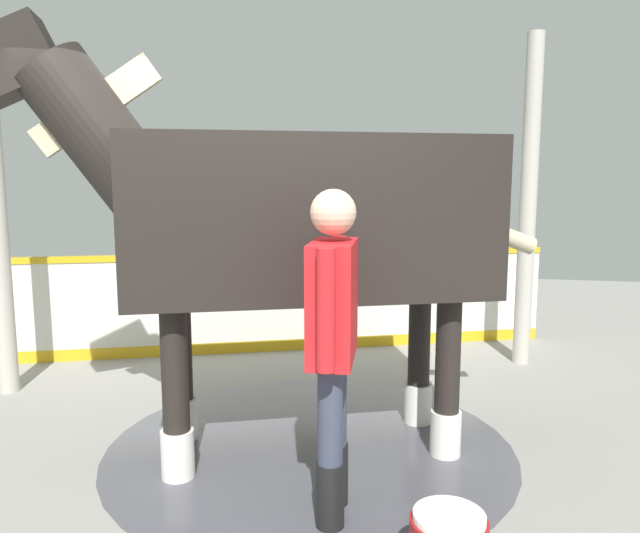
% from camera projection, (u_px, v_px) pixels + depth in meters
% --- Properties ---
extents(ground_plane, '(16.00, 16.00, 0.02)m').
position_uv_depth(ground_plane, '(257.00, 465.00, 3.79)').
color(ground_plane, gray).
extents(wet_patch, '(2.72, 2.72, 0.00)m').
position_uv_depth(wet_patch, '(310.00, 446.00, 4.03)').
color(wet_patch, '#4C4C54').
rests_on(wet_patch, ground).
extents(barrier_wall, '(2.22, 5.60, 1.05)m').
position_uv_depth(barrier_wall, '(274.00, 306.00, 6.27)').
color(barrier_wall, silver).
rests_on(barrier_wall, ground).
extents(roof_post_far, '(0.16, 0.16, 3.14)m').
position_uv_depth(roof_post_far, '(528.00, 203.00, 5.70)').
color(roof_post_far, '#B7B2A8').
rests_on(roof_post_far, ground).
extents(horse, '(1.74, 3.47, 2.72)m').
position_uv_depth(horse, '(290.00, 219.00, 3.79)').
color(horse, black).
rests_on(horse, ground).
extents(handler, '(0.69, 0.25, 1.74)m').
position_uv_depth(handler, '(333.00, 331.00, 3.07)').
color(handler, black).
rests_on(handler, ground).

